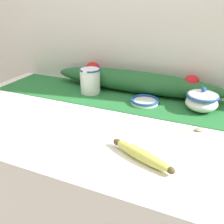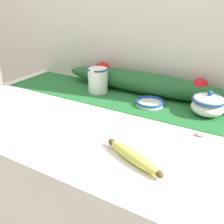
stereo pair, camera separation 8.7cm
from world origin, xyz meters
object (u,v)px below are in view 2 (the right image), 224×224
at_px(banana, 133,157).
at_px(cream_pitcher, 98,79).
at_px(sugar_bowl, 208,105).
at_px(spoon, 196,135).
at_px(small_dish, 150,103).

bearing_deg(banana, cream_pitcher, 132.66).
distance_m(cream_pitcher, sugar_bowl, 0.49).
relative_size(banana, spoon, 1.32).
height_order(small_dish, spoon, small_dish).
height_order(banana, spoon, banana).
distance_m(sugar_bowl, small_dish, 0.23).
distance_m(cream_pitcher, small_dish, 0.27).
distance_m(cream_pitcher, spoon, 0.53).
bearing_deg(sugar_bowl, small_dish, -174.31).
height_order(sugar_bowl, small_dish, sugar_bowl).
bearing_deg(sugar_bowl, banana, -106.24).
bearing_deg(small_dish, cream_pitcher, 174.89).
bearing_deg(spoon, small_dish, 115.57).
bearing_deg(small_dish, spoon, -34.16).
distance_m(banana, spoon, 0.26).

